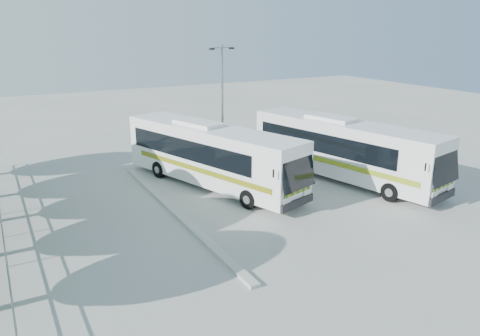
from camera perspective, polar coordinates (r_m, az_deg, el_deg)
ground at (r=22.91m, az=-0.70°, el=-6.16°), size 100.00×100.00×0.00m
kerb_divider at (r=23.71m, az=-7.92°, el=-5.31°), size 0.40×16.00×0.15m
railing at (r=24.10m, az=-27.20°, el=-5.06°), size 0.06×22.00×1.00m
coach_main at (r=26.93m, az=-3.50°, el=1.69°), size 6.23×12.73×3.49m
coach_adjacent at (r=28.78m, az=12.54°, el=2.36°), size 5.28×12.98×3.53m
lamppost at (r=30.86m, az=-2.17°, el=8.27°), size 1.91×0.54×7.85m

